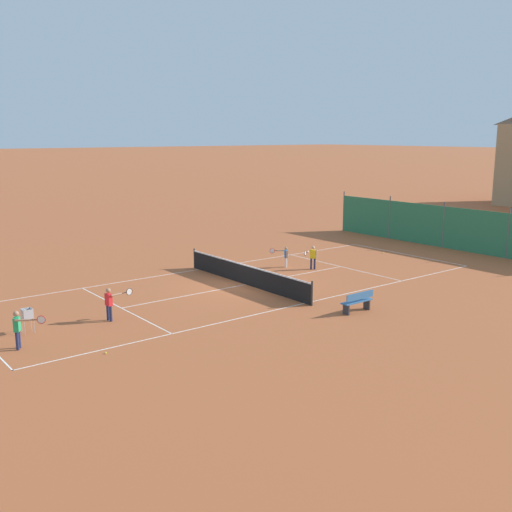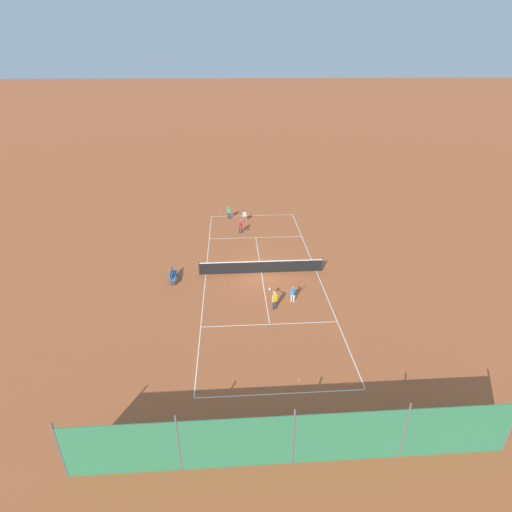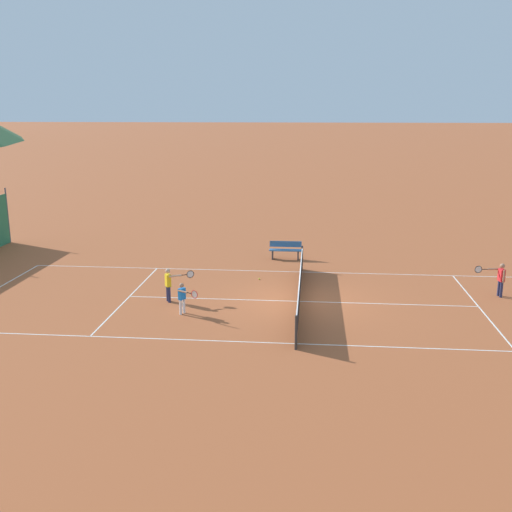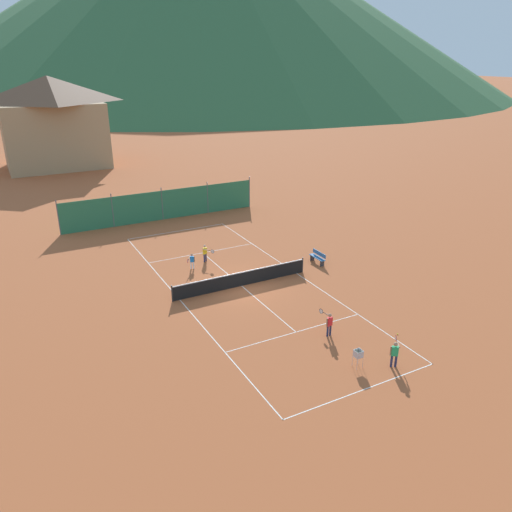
{
  "view_description": "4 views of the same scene",
  "coord_description": "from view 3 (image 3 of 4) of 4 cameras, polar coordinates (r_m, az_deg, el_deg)",
  "views": [
    {
      "loc": [
        22.02,
        -16.54,
        6.97
      ],
      "look_at": [
        -0.4,
        0.92,
        1.2
      ],
      "focal_mm": 42.0,
      "sensor_mm": 36.0,
      "label": 1
    },
    {
      "loc": [
        2.09,
        25.78,
        14.32
      ],
      "look_at": [
        0.38,
        -0.34,
        1.22
      ],
      "focal_mm": 28.0,
      "sensor_mm": 36.0,
      "label": 2
    },
    {
      "loc": [
        -20.99,
        -0.37,
        6.87
      ],
      "look_at": [
        1.28,
        1.72,
        1.37
      ],
      "focal_mm": 42.0,
      "sensor_mm": 36.0,
      "label": 3
    },
    {
      "loc": [
        -12.58,
        -25.49,
        13.5
      ],
      "look_at": [
        1.53,
        0.94,
        1.41
      ],
      "focal_mm": 35.0,
      "sensor_mm": 36.0,
      "label": 4
    }
  ],
  "objects": [
    {
      "name": "ground_plane",
      "position": [
        22.09,
        4.16,
        -4.33
      ],
      "size": [
        600.0,
        600.0,
        0.0
      ],
      "primitive_type": "plane",
      "color": "#A8542D"
    },
    {
      "name": "court_line_markings",
      "position": [
        22.09,
        4.16,
        -4.33
      ],
      "size": [
        8.25,
        23.85,
        0.01
      ],
      "color": "white",
      "rests_on": "ground"
    },
    {
      "name": "tennis_net",
      "position": [
        21.94,
        4.18,
        -3.09
      ],
      "size": [
        9.18,
        0.08,
        1.06
      ],
      "color": "#2D2D2D",
      "rests_on": "ground"
    },
    {
      "name": "player_near_service",
      "position": [
        20.66,
        -6.97,
        -3.82
      ],
      "size": [
        0.75,
        0.79,
        1.1
      ],
      "color": "white",
      "rests_on": "ground"
    },
    {
      "name": "player_far_baseline",
      "position": [
        24.18,
        22.21,
        -1.89
      ],
      "size": [
        0.43,
        1.09,
        1.28
      ],
      "color": "#23284C",
      "rests_on": "ground"
    },
    {
      "name": "player_far_service",
      "position": [
        22.04,
        -8.25,
        -2.5
      ],
      "size": [
        0.52,
        1.05,
        1.25
      ],
      "color": "#23284C",
      "rests_on": "ground"
    },
    {
      "name": "tennis_ball_far_corner",
      "position": [
        24.78,
        0.32,
        -2.19
      ],
      "size": [
        0.07,
        0.07,
        0.07
      ],
      "primitive_type": "sphere",
      "color": "#CCE033",
      "rests_on": "ground"
    },
    {
      "name": "courtside_bench",
      "position": [
        28.11,
        2.82,
        0.6
      ],
      "size": [
        0.36,
        1.5,
        0.84
      ],
      "color": "#336699",
      "rests_on": "ground"
    }
  ]
}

